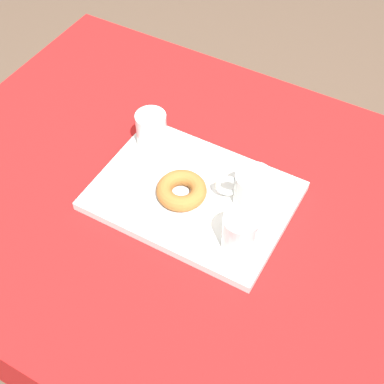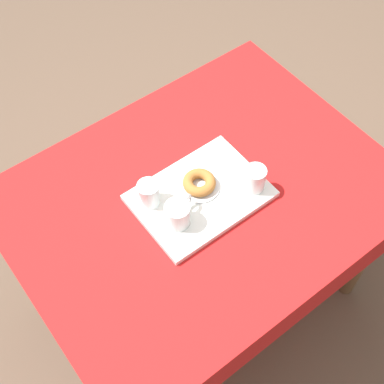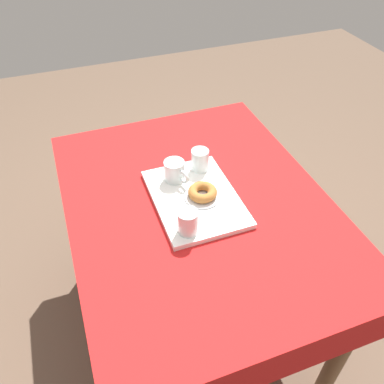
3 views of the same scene
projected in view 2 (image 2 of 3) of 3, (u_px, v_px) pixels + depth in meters
ground_plane at (199, 291)px, 2.32m from camera, size 6.00×6.00×0.00m
dining_table at (202, 212)px, 1.80m from camera, size 1.21×0.93×0.75m
serving_tray at (200, 196)px, 1.69m from camera, size 0.41×0.30×0.02m
tea_mug_left at (178, 214)px, 1.59m from camera, size 0.11×0.08×0.08m
water_glass_near at (255, 179)px, 1.66m from camera, size 0.07×0.07×0.09m
water_glass_far at (149, 194)px, 1.63m from camera, size 0.07×0.07×0.09m
donut_plate_left at (200, 185)px, 1.69m from camera, size 0.13×0.13×0.01m
sugar_donut_left at (200, 182)px, 1.68m from camera, size 0.10×0.10×0.03m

